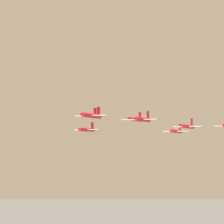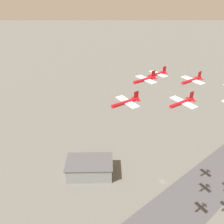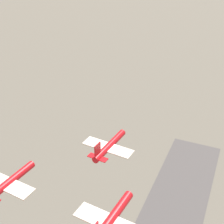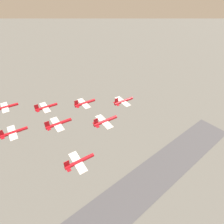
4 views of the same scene
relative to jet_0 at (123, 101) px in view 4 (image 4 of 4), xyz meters
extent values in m
cube|color=#47474C|center=(0.37, 0.23, -105.27)|extent=(286.70, 231.50, 0.20)
cylinder|color=red|center=(0.37, 0.23, -0.05)|extent=(9.94, 6.92, 1.33)
cube|color=white|center=(-0.25, -0.15, -0.05)|extent=(7.86, 10.16, 0.22)
cube|color=red|center=(-3.42, -2.15, 1.61)|extent=(1.73, 1.17, 2.66)
cube|color=red|center=(-3.42, -2.15, -0.05)|extent=(3.19, 3.99, 0.15)
cylinder|color=red|center=(-19.05, -0.32, -0.63)|extent=(9.94, 6.92, 1.33)
cube|color=white|center=(-19.67, -0.71, -0.63)|extent=(7.86, 10.16, 0.22)
cube|color=red|center=(-22.84, -2.70, 1.03)|extent=(1.73, 1.17, 2.66)
cube|color=red|center=(-22.84, -2.70, -0.63)|extent=(3.19, 3.99, 0.15)
cylinder|color=red|center=(-8.58, -17.01, 1.13)|extent=(9.94, 6.92, 1.33)
cube|color=white|center=(-9.20, -17.40, 1.13)|extent=(7.86, 10.16, 0.22)
cube|color=red|center=(-12.38, -19.39, 2.80)|extent=(1.73, 1.17, 2.66)
cube|color=red|center=(-12.38, -19.39, 1.13)|extent=(3.19, 3.99, 0.15)
cylinder|color=red|center=(-38.47, -0.88, -2.46)|extent=(9.94, 6.92, 1.33)
cube|color=white|center=(-39.09, -1.26, -2.46)|extent=(7.86, 10.16, 0.22)
cube|color=red|center=(-42.26, -3.26, -0.79)|extent=(1.73, 1.17, 2.66)
cube|color=red|center=(-42.26, -3.26, -2.46)|extent=(3.19, 3.99, 0.15)
cylinder|color=red|center=(-28.00, -17.56, 0.48)|extent=(9.94, 6.92, 1.33)
cube|color=white|center=(-28.62, -17.95, 0.48)|extent=(7.86, 10.16, 0.22)
cube|color=red|center=(-31.80, -19.94, 2.14)|extent=(1.73, 1.17, 2.66)
cube|color=red|center=(-31.80, -19.94, 0.48)|extent=(3.19, 3.99, 0.15)
cylinder|color=red|center=(-17.53, -34.25, -2.93)|extent=(9.94, 6.92, 1.33)
cube|color=white|center=(-18.15, -34.64, -2.93)|extent=(7.86, 10.16, 0.22)
cube|color=red|center=(-21.33, -36.63, -1.27)|extent=(1.73, 1.17, 2.66)
cube|color=red|center=(-21.33, -36.63, -2.93)|extent=(3.19, 3.99, 0.15)
cylinder|color=red|center=(-57.89, -1.43, -1.80)|extent=(9.94, 6.92, 1.33)
cube|color=white|center=(-58.51, -1.82, -1.80)|extent=(7.86, 10.16, 0.22)
cylinder|color=red|center=(-47.42, -18.12, -3.44)|extent=(9.94, 6.92, 1.33)
cube|color=white|center=(-48.04, -18.50, -3.44)|extent=(7.86, 10.16, 0.22)
cube|color=red|center=(-51.22, -20.50, -1.78)|extent=(1.73, 1.17, 2.66)
cube|color=red|center=(-51.22, -20.50, -3.44)|extent=(3.19, 3.99, 0.15)
camera|label=1|loc=(80.64, 138.56, -10.10)|focal=85.00mm
camera|label=2|loc=(6.11, 65.39, 34.23)|focal=35.00mm
camera|label=3|loc=(-23.28, -44.06, 35.06)|focal=50.00mm
camera|label=4|loc=(-6.94, -73.74, 46.86)|focal=28.00mm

